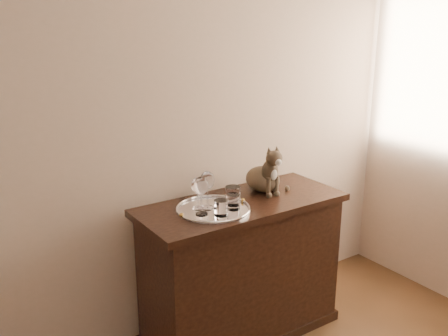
# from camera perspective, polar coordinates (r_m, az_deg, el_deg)

# --- Properties ---
(wall_back) EXTENTS (4.00, 0.10, 2.70)m
(wall_back) POSITION_cam_1_polar(r_m,az_deg,el_deg) (2.65, -12.44, 5.81)
(wall_back) COLOR #C3AB92
(wall_back) RESTS_ON ground
(sideboard) EXTENTS (1.20, 0.50, 0.85)m
(sideboard) POSITION_cam_1_polar(r_m,az_deg,el_deg) (2.98, 2.00, -11.47)
(sideboard) COLOR black
(sideboard) RESTS_ON ground
(tray) EXTENTS (0.40, 0.40, 0.01)m
(tray) POSITION_cam_1_polar(r_m,az_deg,el_deg) (2.67, -1.21, -4.81)
(tray) COLOR silver
(tray) RESTS_ON sideboard
(wine_glass_a) EXTENTS (0.07, 0.07, 0.17)m
(wine_glass_a) POSITION_cam_1_polar(r_m,az_deg,el_deg) (2.66, -3.04, -2.87)
(wine_glass_a) COLOR silver
(wine_glass_a) RESTS_ON tray
(wine_glass_c) EXTENTS (0.08, 0.08, 0.20)m
(wine_glass_c) POSITION_cam_1_polar(r_m,az_deg,el_deg) (2.58, -2.61, -3.16)
(wine_glass_c) COLOR white
(wine_glass_c) RESTS_ON tray
(wine_glass_d) EXTENTS (0.08, 0.08, 0.21)m
(wine_glass_d) POSITION_cam_1_polar(r_m,az_deg,el_deg) (2.65, -1.91, -2.51)
(wine_glass_d) COLOR white
(wine_glass_d) RESTS_ON tray
(tumbler_a) EXTENTS (0.07, 0.07, 0.08)m
(tumbler_a) POSITION_cam_1_polar(r_m,az_deg,el_deg) (2.66, 1.05, -3.88)
(tumbler_a) COLOR white
(tumbler_a) RESTS_ON tray
(tumbler_b) EXTENTS (0.07, 0.07, 0.08)m
(tumbler_b) POSITION_cam_1_polar(r_m,az_deg,el_deg) (2.58, -0.35, -4.57)
(tumbler_b) COLOR white
(tumbler_b) RESTS_ON tray
(tumbler_c) EXTENTS (0.08, 0.08, 0.09)m
(tumbler_c) POSITION_cam_1_polar(r_m,az_deg,el_deg) (2.74, 1.01, -3.09)
(tumbler_c) COLOR white
(tumbler_c) RESTS_ON tray
(cat) EXTENTS (0.32, 0.30, 0.29)m
(cat) POSITION_cam_1_polar(r_m,az_deg,el_deg) (2.93, 4.47, 0.10)
(cat) COLOR #4E3E2E
(cat) RESTS_ON sideboard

